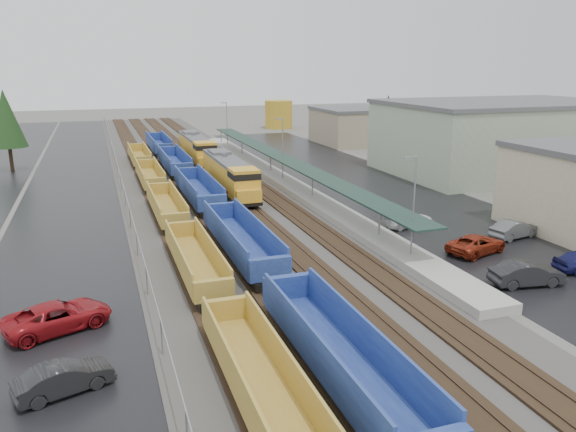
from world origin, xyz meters
name	(u,v)px	position (x,y,z in m)	size (l,w,h in m)	color
ballast_strip	(192,173)	(0.00, 60.00, 0.04)	(20.00, 160.00, 0.08)	#302D2B
trackbed	(192,173)	(0.00, 60.00, 0.16)	(14.60, 160.00, 0.22)	black
west_parking_lot	(73,181)	(-15.00, 60.00, 0.01)	(10.00, 160.00, 0.02)	black
east_commuter_lot	(353,179)	(19.00, 50.00, 0.01)	(16.00, 100.00, 0.02)	black
station_platform	(283,178)	(9.50, 50.01, 0.73)	(3.00, 80.00, 8.00)	#9E9B93
chainlink_fence	(118,168)	(-9.50, 58.44, 1.61)	(0.08, 160.04, 2.02)	gray
industrial_buildings	(499,143)	(37.76, 45.85, 4.25)	(32.52, 75.30, 9.50)	tan
distant_hills	(240,100)	(44.79, 210.68, 0.00)	(301.00, 140.00, 25.20)	#495643
tree_west_far	(6,119)	(-23.00, 70.00, 7.12)	(4.84, 4.84, 11.00)	#332316
tree_east	(387,120)	(28.00, 58.00, 6.47)	(4.40, 4.40, 10.00)	#332316
locomotive_lead	(230,175)	(2.00, 46.19, 2.23)	(2.78, 18.30, 4.14)	black
locomotive_trail	(197,149)	(2.00, 67.19, 2.23)	(2.78, 18.30, 4.14)	black
well_string_yellow	(178,229)	(-6.00, 30.53, 1.11)	(2.46, 93.32, 2.18)	#AA862F
well_string_blue	(216,211)	(-2.00, 34.73, 1.24)	(2.84, 108.38, 2.52)	navy
storage_tank	(279,114)	(27.96, 108.54, 3.10)	(6.19, 6.19, 6.19)	gold
parked_car_west_b	(64,379)	(-14.03, 10.06, 0.70)	(4.27, 1.49, 1.41)	black
parked_car_west_c	(58,317)	(-14.58, 16.73, 0.79)	(5.71, 2.63, 1.59)	maroon
parked_car_east_a	(527,274)	(14.46, 13.63, 0.80)	(4.88, 1.70, 1.61)	black
parked_car_east_b	(477,244)	(15.46, 20.22, 0.73)	(5.27, 2.43, 1.47)	maroon
parked_car_east_c	(408,219)	(14.15, 28.33, 0.73)	(5.01, 2.04, 1.45)	white
parked_car_east_e	(514,229)	(20.92, 22.49, 0.76)	(4.59, 1.60, 1.51)	#515355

